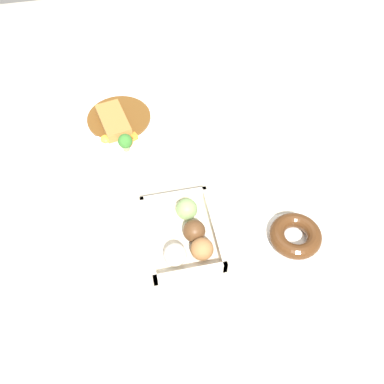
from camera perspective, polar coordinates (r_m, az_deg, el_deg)
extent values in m
plane|color=#B2A893|center=(0.99, -1.73, 3.44)|extent=(1.60, 1.60, 0.00)
cylinder|color=white|center=(1.07, -10.14, 7.92)|extent=(0.27, 0.27, 0.02)
cylinder|color=brown|center=(1.08, -9.70, 9.72)|extent=(0.16, 0.16, 0.01)
cube|color=#A87538|center=(1.06, -10.41, 9.33)|extent=(0.12, 0.08, 0.02)
cylinder|color=white|center=(1.03, -11.35, 6.60)|extent=(0.05, 0.05, 0.00)
ellipsoid|color=yellow|center=(1.02, -11.43, 6.95)|extent=(0.02, 0.02, 0.01)
cylinder|color=#8CB766|center=(1.00, -8.74, 5.91)|extent=(0.01, 0.01, 0.02)
sphere|color=#387A2D|center=(0.99, -8.89, 6.72)|extent=(0.03, 0.03, 0.03)
cube|color=orange|center=(1.01, -8.38, 6.57)|extent=(0.02, 0.02, 0.01)
cube|color=orange|center=(1.03, -7.72, 7.33)|extent=(0.02, 0.02, 0.01)
cube|color=beige|center=(0.87, -1.38, -6.21)|extent=(0.19, 0.14, 0.01)
cube|color=beige|center=(0.81, -0.20, -10.80)|extent=(0.01, 0.14, 0.03)
cube|color=beige|center=(0.90, -2.48, -0.73)|extent=(0.01, 0.14, 0.03)
cube|color=beige|center=(0.86, 2.93, -4.73)|extent=(0.19, 0.01, 0.03)
cube|color=beige|center=(0.85, -5.82, -6.24)|extent=(0.19, 0.01, 0.03)
sphere|color=#9E6B3D|center=(0.82, 1.06, -7.64)|extent=(0.04, 0.04, 0.04)
sphere|color=brown|center=(0.84, 0.28, -5.20)|extent=(0.04, 0.04, 0.04)
sphere|color=#84A860|center=(0.87, -0.72, -2.28)|extent=(0.04, 0.04, 0.04)
sphere|color=silver|center=(0.82, -2.27, -8.34)|extent=(0.04, 0.04, 0.04)
cube|color=white|center=(0.90, 13.41, -6.22)|extent=(0.13, 0.13, 0.00)
torus|color=#4C2B14|center=(0.88, 13.61, -5.68)|extent=(0.11, 0.11, 0.03)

